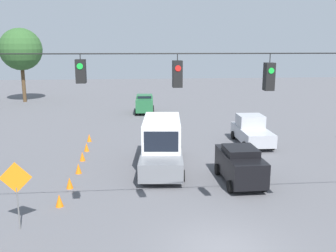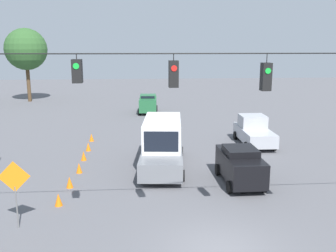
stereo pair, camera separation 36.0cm
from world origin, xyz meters
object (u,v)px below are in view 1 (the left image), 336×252
object	(u,v)px
box_truck_grey_withflow_mid	(162,144)
traffic_cone_third	(78,168)
traffic_cone_farthest	(89,138)
work_zone_sign	(16,183)
traffic_cone_nearest	(59,200)
traffic_cone_fourth	(82,156)
pickup_truck_silver_oncoming_far	(252,131)
traffic_cone_second	(70,183)
overhead_signal_span	(226,113)
sedan_green_withflow_deep	(145,104)
tree_horizon_left	(21,49)
sedan_black_crossing_near	(240,164)
traffic_cone_fifth	(86,147)

from	to	relation	value
box_truck_grey_withflow_mid	traffic_cone_third	distance (m)	5.13
traffic_cone_farthest	work_zone_sign	bearing A→B (deg)	84.79
traffic_cone_nearest	traffic_cone_fourth	bearing A→B (deg)	-91.43
traffic_cone_third	work_zone_sign	world-z (taller)	work_zone_sign
pickup_truck_silver_oncoming_far	traffic_cone_second	distance (m)	14.56
overhead_signal_span	sedan_green_withflow_deep	bearing A→B (deg)	-86.04
traffic_cone_fourth	work_zone_sign	bearing A→B (deg)	81.42
box_truck_grey_withflow_mid	pickup_truck_silver_oncoming_far	bearing A→B (deg)	-146.37
traffic_cone_fourth	tree_horizon_left	size ratio (longest dim) A/B	0.06
overhead_signal_span	box_truck_grey_withflow_mid	world-z (taller)	overhead_signal_span
traffic_cone_farthest	tree_horizon_left	world-z (taller)	tree_horizon_left
traffic_cone_third	sedan_green_withflow_deep	bearing A→B (deg)	-103.23
overhead_signal_span	sedan_black_crossing_near	distance (m)	7.71
pickup_truck_silver_oncoming_far	traffic_cone_fourth	size ratio (longest dim) A/B	8.47
box_truck_grey_withflow_mid	traffic_cone_farthest	distance (m)	8.38
traffic_cone_nearest	traffic_cone_third	bearing A→B (deg)	-93.20
traffic_cone_nearest	work_zone_sign	world-z (taller)	work_zone_sign
tree_horizon_left	traffic_cone_nearest	bearing A→B (deg)	107.44
traffic_cone_third	work_zone_sign	distance (m)	6.97
pickup_truck_silver_oncoming_far	work_zone_sign	bearing A→B (deg)	42.01
traffic_cone_farthest	traffic_cone_second	bearing A→B (deg)	90.18
overhead_signal_span	traffic_cone_fifth	xyz separation A→B (m)	(6.51, -13.11, -4.69)
pickup_truck_silver_oncoming_far	tree_horizon_left	xyz separation A→B (m)	(22.88, -23.42, 5.74)
pickup_truck_silver_oncoming_far	tree_horizon_left	world-z (taller)	tree_horizon_left
traffic_cone_nearest	overhead_signal_span	bearing A→B (deg)	149.76
traffic_cone_second	work_zone_sign	size ratio (longest dim) A/B	0.21
overhead_signal_span	traffic_cone_second	xyz separation A→B (m)	(6.59, -6.14, -4.69)
traffic_cone_fifth	sedan_green_withflow_deep	bearing A→B (deg)	-107.49
overhead_signal_span	traffic_cone_nearest	xyz separation A→B (m)	(6.70, -3.90, -4.69)
traffic_cone_second	tree_horizon_left	size ratio (longest dim) A/B	0.06
traffic_cone_nearest	traffic_cone_fifth	bearing A→B (deg)	-91.14
traffic_cone_fifth	traffic_cone_second	bearing A→B (deg)	89.42
traffic_cone_fourth	tree_horizon_left	bearing A→B (deg)	-68.03
overhead_signal_span	traffic_cone_farthest	xyz separation A→B (m)	(6.62, -15.80, -4.69)
traffic_cone_nearest	traffic_cone_second	xyz separation A→B (m)	(-0.11, -2.24, 0.00)
sedan_black_crossing_near	pickup_truck_silver_oncoming_far	world-z (taller)	pickup_truck_silver_oncoming_far
traffic_cone_fifth	box_truck_grey_withflow_mid	bearing A→B (deg)	142.43
traffic_cone_nearest	pickup_truck_silver_oncoming_far	bearing A→B (deg)	-140.65
pickup_truck_silver_oncoming_far	traffic_cone_fourth	world-z (taller)	pickup_truck_silver_oncoming_far
traffic_cone_fifth	tree_horizon_left	size ratio (longest dim) A/B	0.06
traffic_cone_farthest	work_zone_sign	distance (m)	14.13
sedan_black_crossing_near	traffic_cone_second	world-z (taller)	sedan_black_crossing_near
work_zone_sign	box_truck_grey_withflow_mid	bearing A→B (deg)	-130.64
pickup_truck_silver_oncoming_far	tree_horizon_left	bearing A→B (deg)	-45.68
overhead_signal_span	work_zone_sign	distance (m)	8.64
sedan_black_crossing_near	pickup_truck_silver_oncoming_far	size ratio (longest dim) A/B	0.83
box_truck_grey_withflow_mid	work_zone_sign	xyz separation A→B (m)	(6.37, 7.42, 0.54)
traffic_cone_nearest	traffic_cone_fifth	world-z (taller)	same
box_truck_grey_withflow_mid	sedan_black_crossing_near	xyz separation A→B (m)	(-3.97, 3.12, -0.42)
box_truck_grey_withflow_mid	traffic_cone_third	world-z (taller)	box_truck_grey_withflow_mid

